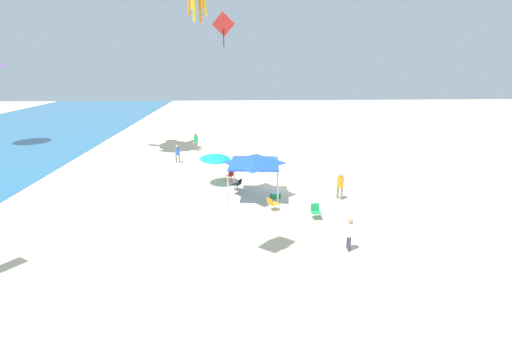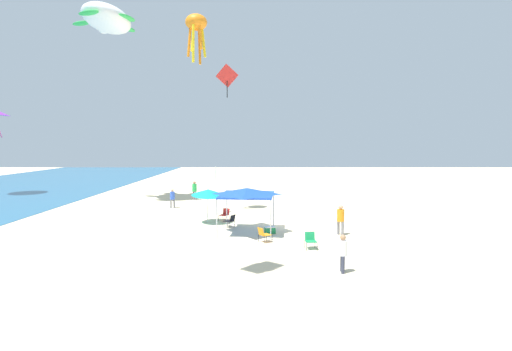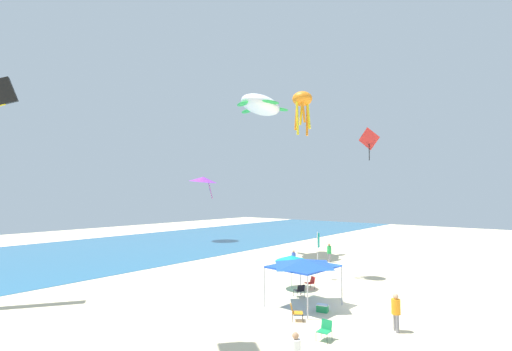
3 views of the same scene
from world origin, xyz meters
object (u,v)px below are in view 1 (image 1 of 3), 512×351
Objects in this scene: folding_chair_facing_ocean at (272,203)px; kite_diamond_red at (223,25)px; person_watching_sky at (177,152)px; person_far_stroller at (340,184)px; folding_chair_right_of_tent at (231,174)px; banner_flag at (220,144)px; person_near_umbrella at (196,140)px; beach_umbrella at (215,156)px; person_kite_handler at (350,232)px; folding_chair_left_of_tent at (316,210)px; folding_chair_near_cooler at (238,183)px; cooler_box at (276,195)px; canopy_tent at (254,161)px.

folding_chair_facing_ocean is 22.18m from kite_diamond_red.
person_watching_sky is 15.01m from person_far_stroller.
folding_chair_facing_ocean is at bearing 103.41° from person_watching_sky.
folding_chair_right_of_tent is 0.23× the size of banner_flag.
person_near_umbrella is at bearing -122.99° from person_watching_sky.
beach_umbrella is 0.74× the size of kite_diamond_red.
person_near_umbrella is 0.54× the size of kite_diamond_red.
folding_chair_left_of_tent is at bearing 15.83° from person_kite_handler.
folding_chair_facing_ocean is at bearing 60.59° from folding_chair_near_cooler.
person_far_stroller reaches higher than cooler_box.
beach_umbrella is 3.49m from banner_flag.
folding_chair_facing_ocean is at bearing -38.71° from folding_chair_right_of_tent.
kite_diamond_red is at bearing 102.21° from folding_chair_left_of_tent.
person_kite_handler is at bearing -158.64° from cooler_box.
canopy_tent reaches higher than folding_chair_left_of_tent.
folding_chair_facing_ocean is at bearing -144.97° from beach_umbrella.
folding_chair_left_of_tent is (-6.33, -5.91, -1.58)m from beach_umbrella.
person_far_stroller reaches higher than folding_chair_left_of_tent.
canopy_tent is 3.20m from folding_chair_facing_ocean.
kite_diamond_red reaches higher than folding_chair_left_of_tent.
folding_chair_right_of_tent is 0.25× the size of kite_diamond_red.
person_far_stroller is at bearing -130.97° from banner_flag.
cooler_box is 7.56m from person_kite_handler.
person_far_stroller is at bearing 104.91° from folding_chair_near_cooler.
banner_flag is at bearing -12.41° from folding_chair_facing_ocean.
person_watching_sky is 19.09m from person_kite_handler.
banner_flag is 1.09× the size of kite_diamond_red.
cooler_box is 0.40× the size of person_far_stroller.
person_near_umbrella reaches higher than cooler_box.
folding_chair_left_of_tent is 6.59m from folding_chair_near_cooler.
cooler_box is 15.10m from person_near_umbrella.
folding_chair_facing_ocean and folding_chair_near_cooler have the same top height.
beach_umbrella is at bearing -29.11° from person_near_umbrella.
kite_diamond_red is (3.11, -2.86, 10.77)m from person_near_umbrella.
folding_chair_near_cooler is 0.25× the size of kite_diamond_red.
kite_diamond_red is at bearing -24.28° from folding_chair_facing_ocean.
canopy_tent is 4.36m from folding_chair_right_of_tent.
canopy_tent is 3.81m from beach_umbrella.
person_near_umbrella is (15.66, 6.16, 0.56)m from folding_chair_facing_ocean.
banner_flag is at bearing -21.84° from person_near_umbrella.
kite_diamond_red is (20.01, 5.64, 11.33)m from folding_chair_left_of_tent.
folding_chair_right_of_tent is 17.15m from kite_diamond_red.
person_watching_sky is 0.48× the size of kite_diamond_red.
folding_chair_near_cooler is (-2.22, -0.52, 0.00)m from folding_chair_right_of_tent.
folding_chair_left_of_tent is (-1.23, -2.34, 0.00)m from folding_chair_facing_ocean.
person_far_stroller is (-0.38, -4.06, 0.83)m from cooler_box.
cooler_box is at bearing 116.54° from folding_chair_left_of_tent.
person_far_stroller is at bearing 50.58° from folding_chair_left_of_tent.
kite_diamond_red is (10.19, -0.14, 9.65)m from banner_flag.
person_watching_sky is at bearing 36.37° from person_kite_handler.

